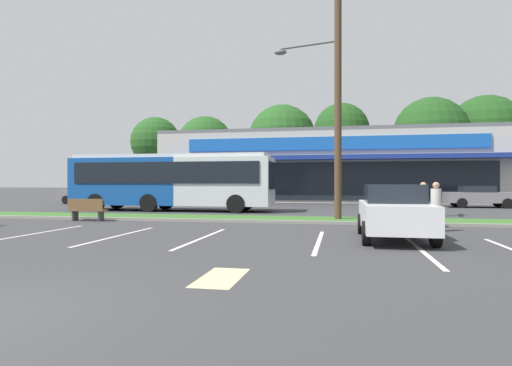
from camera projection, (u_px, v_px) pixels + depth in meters
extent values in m
cube|color=#386B28|center=(232.00, 218.00, 18.81)|extent=(56.00, 2.20, 0.12)
cube|color=gray|center=(224.00, 221.00, 17.61)|extent=(56.00, 0.24, 0.12)
cube|color=silver|center=(38.00, 233.00, 13.78)|extent=(0.12, 4.80, 0.01)
cube|color=silver|center=(118.00, 236.00, 13.06)|extent=(0.12, 4.80, 0.01)
cube|color=silver|center=(202.00, 238.00, 12.55)|extent=(0.12, 4.80, 0.01)
cube|color=silver|center=(319.00, 241.00, 11.84)|extent=(0.12, 4.80, 0.01)
cube|color=silver|center=(422.00, 251.00, 10.19)|extent=(0.12, 4.80, 0.01)
cube|color=beige|center=(221.00, 277.00, 7.35)|extent=(0.70, 1.60, 0.01)
cube|color=#BCB7AD|center=(332.00, 169.00, 39.23)|extent=(29.34, 10.99, 5.80)
cube|color=black|center=(330.00, 181.00, 33.80)|extent=(24.64, 0.08, 3.02)
cube|color=navy|center=(330.00, 157.00, 33.15)|extent=(27.58, 1.40, 0.35)
cube|color=#1959AD|center=(330.00, 143.00, 33.76)|extent=(23.47, 0.16, 1.04)
cube|color=slate|center=(332.00, 136.00, 39.23)|extent=(29.34, 10.99, 0.30)
cylinder|color=#473323|center=(156.00, 178.00, 54.65)|extent=(0.44, 0.44, 4.54)
sphere|color=#23511E|center=(156.00, 142.00, 54.65)|extent=(6.27, 6.27, 6.27)
cylinder|color=#473323|center=(205.00, 180.00, 52.39)|extent=(0.44, 0.44, 3.81)
sphere|color=#23511E|center=(205.00, 144.00, 52.38)|extent=(6.83, 6.83, 6.83)
cylinder|color=#473323|center=(282.00, 180.00, 51.44)|extent=(0.44, 0.44, 3.95)
sphere|color=#23511E|center=(282.00, 138.00, 51.43)|extent=(8.09, 8.09, 8.09)
cylinder|color=#473323|center=(342.00, 175.00, 46.31)|extent=(0.44, 0.44, 5.01)
sphere|color=#1E4719|center=(342.00, 131.00, 46.31)|extent=(6.00, 6.00, 6.00)
cylinder|color=#473323|center=(431.00, 180.00, 44.18)|extent=(0.44, 0.44, 3.80)
sphere|color=#1E4719|center=(431.00, 134.00, 44.18)|extent=(7.63, 7.63, 7.63)
cylinder|color=#473323|center=(485.00, 179.00, 45.72)|extent=(0.44, 0.44, 3.95)
sphere|color=#1E4719|center=(485.00, 133.00, 45.71)|extent=(8.04, 8.04, 8.04)
cylinder|color=#4C3826|center=(338.00, 96.00, 17.89)|extent=(0.30, 0.30, 10.54)
cylinder|color=#59595B|center=(308.00, 45.00, 18.44)|extent=(2.55, 0.73, 0.10)
ellipsoid|color=#59595B|center=(280.00, 52.00, 18.99)|extent=(0.56, 0.32, 0.24)
cube|color=#144793|center=(130.00, 182.00, 25.25)|extent=(6.47, 2.57, 2.70)
cube|color=silver|center=(226.00, 181.00, 24.14)|extent=(5.29, 2.57, 2.70)
cube|color=silver|center=(172.00, 157.00, 24.74)|extent=(11.28, 2.33, 0.20)
cube|color=black|center=(163.00, 173.00, 23.46)|extent=(10.80, 0.09, 1.19)
cube|color=black|center=(272.00, 176.00, 23.63)|extent=(0.07, 2.17, 1.51)
cylinder|color=black|center=(245.00, 202.00, 25.12)|extent=(1.00, 0.30, 1.00)
cylinder|color=black|center=(236.00, 204.00, 22.82)|extent=(1.00, 0.30, 1.00)
cylinder|color=black|center=(166.00, 201.00, 26.07)|extent=(1.00, 0.30, 1.00)
cylinder|color=black|center=(149.00, 203.00, 23.76)|extent=(1.00, 0.30, 1.00)
cylinder|color=black|center=(117.00, 201.00, 26.68)|extent=(1.00, 0.30, 1.00)
cylinder|color=black|center=(96.00, 202.00, 24.37)|extent=(1.00, 0.30, 1.00)
cube|color=brown|center=(88.00, 210.00, 18.19)|extent=(1.60, 0.45, 0.06)
cube|color=brown|center=(85.00, 204.00, 18.00)|extent=(1.60, 0.06, 0.44)
cube|color=#333338|center=(101.00, 216.00, 18.07)|extent=(0.08, 0.36, 0.45)
cube|color=#333338|center=(75.00, 215.00, 18.30)|extent=(0.08, 0.36, 0.45)
cube|color=silver|center=(394.00, 216.00, 12.22)|extent=(1.79, 4.12, 0.74)
cube|color=black|center=(393.00, 194.00, 12.42)|extent=(1.57, 1.85, 0.52)
cylinder|color=black|center=(436.00, 235.00, 10.80)|extent=(0.22, 0.64, 0.64)
cylinder|color=black|center=(366.00, 233.00, 11.13)|extent=(0.22, 0.64, 0.64)
cylinder|color=black|center=(417.00, 225.00, 13.31)|extent=(0.22, 0.64, 0.64)
cylinder|color=black|center=(361.00, 224.00, 13.63)|extent=(0.22, 0.64, 0.64)
cube|color=slate|center=(480.00, 197.00, 27.91)|extent=(4.31, 1.73, 0.68)
cube|color=black|center=(477.00, 189.00, 27.95)|extent=(1.94, 1.52, 0.41)
cylinder|color=black|center=(498.00, 202.00, 28.46)|extent=(0.64, 0.22, 0.64)
cylinder|color=black|center=(507.00, 203.00, 26.84)|extent=(0.64, 0.22, 0.64)
cylinder|color=black|center=(455.00, 202.00, 28.97)|extent=(0.64, 0.22, 0.64)
cylinder|color=black|center=(462.00, 203.00, 27.36)|extent=(0.64, 0.22, 0.64)
cube|color=slate|center=(88.00, 195.00, 32.99)|extent=(4.24, 1.81, 0.69)
cube|color=black|center=(86.00, 188.00, 33.03)|extent=(1.91, 1.59, 0.41)
cylinder|color=black|center=(110.00, 199.00, 33.58)|extent=(0.64, 0.22, 0.64)
cylinder|color=black|center=(98.00, 200.00, 31.90)|extent=(0.64, 0.22, 0.64)
cylinder|color=black|center=(80.00, 199.00, 34.09)|extent=(0.64, 0.22, 0.64)
cylinder|color=black|center=(66.00, 200.00, 32.40)|extent=(0.64, 0.22, 0.64)
cylinder|color=#47423D|center=(423.00, 217.00, 15.22)|extent=(0.28, 0.28, 0.80)
cylinder|color=#99338C|center=(423.00, 197.00, 15.22)|extent=(0.33, 0.33, 0.63)
sphere|color=tan|center=(423.00, 185.00, 15.22)|extent=(0.22, 0.22, 0.22)
cylinder|color=#1E2338|center=(436.00, 220.00, 14.19)|extent=(0.28, 0.28, 0.80)
cylinder|color=silver|center=(436.00, 198.00, 14.19)|extent=(0.33, 0.33, 0.64)
sphere|color=tan|center=(436.00, 185.00, 14.19)|extent=(0.22, 0.22, 0.22)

